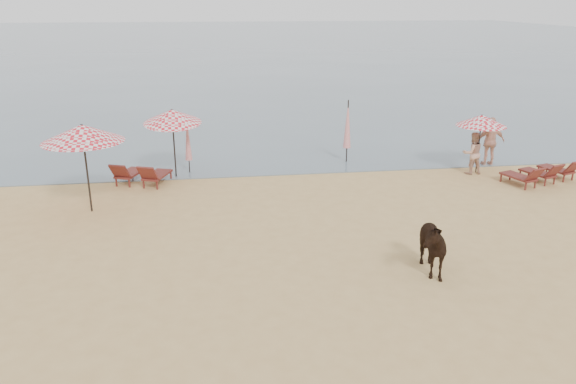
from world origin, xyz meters
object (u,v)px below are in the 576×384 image
Objects in this scene: lounger_cluster_right at (542,172)px; umbrella_open_left_a at (82,133)px; beachgoer_right_b at (490,142)px; umbrella_open_left_b at (172,116)px; cow at (427,244)px; umbrella_closed_left at (188,139)px; lounger_cluster_left at (141,174)px; beachgoer_right_a at (472,153)px; umbrella_closed_right at (348,124)px; umbrella_open_right at (482,120)px.

umbrella_open_left_a is at bearing 163.34° from lounger_cluster_right.
umbrella_open_left_b is at bearing 1.04° from beachgoer_right_b.
umbrella_open_left_b is 11.94m from beachgoer_right_b.
umbrella_open_left_b is 1.54× the size of cow.
umbrella_closed_left reaches higher than beachgoer_right_b.
lounger_cluster_left is 3.37m from umbrella_open_left_a.
beachgoer_right_b reaches higher than beachgoer_right_a.
lounger_cluster_left is 2.26m from umbrella_open_left_b.
umbrella_closed_right reaches higher than umbrella_closed_left.
beachgoer_right_a is (-1.99, 1.35, 0.40)m from lounger_cluster_right.
cow is (5.71, -8.73, -0.58)m from umbrella_closed_left.
lounger_cluster_right is at bearing 111.47° from beachgoer_right_b.
umbrella_closed_right is at bearing -28.74° from beachgoer_right_a.
beachgoer_right_a is (-0.27, -0.12, -1.17)m from umbrella_open_right.
umbrella_open_left_a is (-15.07, -0.71, 2.04)m from lounger_cluster_right.
lounger_cluster_left is 0.80× the size of umbrella_open_left_b.
umbrella_open_right is 10.62m from umbrella_closed_left.
umbrella_closed_left is at bearing -10.35° from beachgoer_right_a.
umbrella_open_left_b is at bearing 152.24° from umbrella_open_right.
umbrella_open_left_b reaches higher than beachgoer_right_a.
beachgoer_right_b is (11.40, -0.53, -0.35)m from umbrella_closed_left.
lounger_cluster_right is 7.15m from umbrella_closed_right.
umbrella_open_left_b is 10.46m from cow.
lounger_cluster_left is at bearing -167.20° from umbrella_closed_right.
cow is at bearing -25.70° from lounger_cluster_left.
umbrella_open_right reaches higher than lounger_cluster_left.
umbrella_open_left_a is at bearing 13.46° from beachgoer_right_b.
beachgoer_right_a is at bearing 126.37° from lounger_cluster_right.
umbrella_closed_left reaches higher than lounger_cluster_left.
umbrella_open_left_b is (-12.70, 2.40, 1.85)m from lounger_cluster_right.
umbrella_open_left_a reaches higher than beachgoer_right_a.
umbrella_open_left_b is at bearing 28.68° from umbrella_open_left_a.
umbrella_closed_right reaches higher than lounger_cluster_right.
beachgoer_right_b is at bearing 23.00° from lounger_cluster_left.
beachgoer_right_a is at bearing 18.71° from lounger_cluster_left.
beachgoer_right_a is 0.83× the size of beachgoer_right_b.
lounger_cluster_left is 12.23m from umbrella_open_right.
umbrella_closed_left is at bearing 27.24° from umbrella_open_left_a.
umbrella_closed_right reaches higher than beachgoer_right_a.
umbrella_closed_right is at bearing 89.96° from cow.
cow is (7.33, -7.60, 0.30)m from lounger_cluster_left.
umbrella_open_right is 8.90m from cow.
umbrella_closed_right is at bearing 133.20° from umbrella_open_right.
umbrella_closed_left reaches higher than cow.
umbrella_open_right is (13.36, 2.18, -0.47)m from umbrella_open_left_a.
umbrella_open_right reaches higher than lounger_cluster_right.
lounger_cluster_left is at bearing 4.19° from beachgoer_right_b.
umbrella_open_left_a reaches higher than umbrella_open_right.
lounger_cluster_left is at bearing 156.01° from umbrella_open_right.
cow is (-4.81, -7.38, -1.25)m from umbrella_open_right.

